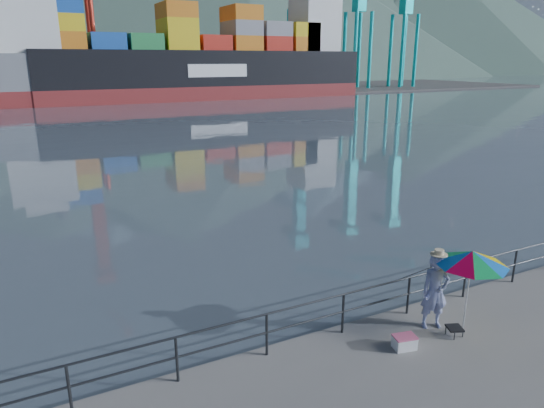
{
  "coord_description": "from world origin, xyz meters",
  "views": [
    {
      "loc": [
        -5.1,
        -6.6,
        6.23
      ],
      "look_at": [
        1.32,
        6.0,
        2.0
      ],
      "focal_mm": 32.0,
      "sensor_mm": 36.0,
      "label": 1
    }
  ],
  "objects": [
    {
      "name": "beach_umbrella",
      "position": [
        3.65,
        0.48,
        1.86
      ],
      "size": [
        1.72,
        1.72,
        2.04
      ],
      "color": "white",
      "rests_on": "ground"
    },
    {
      "name": "fisherman",
      "position": [
        3.1,
        0.94,
        0.93
      ],
      "size": [
        0.79,
        0.64,
        1.86
      ],
      "primitive_type": "imported",
      "rotation": [
        0.0,
        0.0,
        -0.34
      ],
      "color": "#2E3E93",
      "rests_on": "ground"
    },
    {
      "name": "guardrail",
      "position": [
        0.0,
        1.7,
        0.52
      ],
      "size": [
        22.0,
        0.06,
        1.03
      ],
      "color": "#2D3033",
      "rests_on": "ground"
    },
    {
      "name": "folding_stool",
      "position": [
        3.26,
        0.39,
        0.12
      ],
      "size": [
        0.44,
        0.44,
        0.22
      ],
      "color": "black",
      "rests_on": "ground"
    },
    {
      "name": "cooler_bag",
      "position": [
        1.86,
        0.52,
        0.14
      ],
      "size": [
        0.54,
        0.42,
        0.28
      ],
      "primitive_type": "cube",
      "rotation": [
        0.0,
        0.0,
        -0.21
      ],
      "color": "white",
      "rests_on": "ground"
    },
    {
      "name": "container_ship",
      "position": [
        25.39,
        73.64,
        5.88
      ],
      "size": [
        54.59,
        9.1,
        18.1
      ],
      "color": "maroon",
      "rests_on": "ground"
    },
    {
      "name": "fishing_rod",
      "position": [
        3.14,
        1.94,
        0.0
      ],
      "size": [
        0.32,
        1.86,
        1.32
      ],
      "primitive_type": "cylinder",
      "rotation": [
        0.96,
        0.0,
        -0.16
      ],
      "color": "black",
      "rests_on": "ground"
    },
    {
      "name": "port_cranes",
      "position": [
        31.0,
        84.0,
        16.0
      ],
      "size": [
        116.0,
        28.0,
        38.4
      ],
      "color": "red",
      "rests_on": "ground"
    },
    {
      "name": "container_stacks",
      "position": [
        31.27,
        93.27,
        3.27
      ],
      "size": [
        58.0,
        5.4,
        7.8
      ],
      "color": "#267F3F",
      "rests_on": "ground"
    },
    {
      "name": "harbor_water",
      "position": [
        0.0,
        130.0,
        0.0
      ],
      "size": [
        500.0,
        280.0,
        0.0
      ],
      "primitive_type": "cube",
      "color": "#4D5B68",
      "rests_on": "ground"
    },
    {
      "name": "far_dock",
      "position": [
        10.0,
        93.0,
        0.0
      ],
      "size": [
        200.0,
        40.0,
        0.4
      ],
      "primitive_type": "cube",
      "color": "#514F4C",
      "rests_on": "ground"
    }
  ]
}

